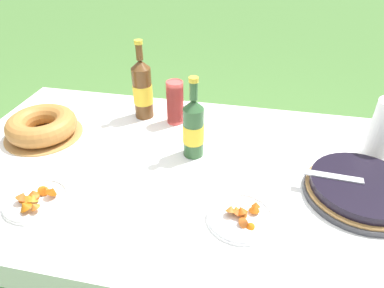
{
  "coord_description": "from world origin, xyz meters",
  "views": [
    {
      "loc": [
        0.26,
        -0.95,
        1.5
      ],
      "look_at": [
        0.05,
        0.06,
        0.8
      ],
      "focal_mm": 32.0,
      "sensor_mm": 36.0,
      "label": 1
    }
  ],
  "objects_px": {
    "bundt_cake": "(42,126)",
    "cider_bottle_amber": "(142,89)",
    "snack_plate_near": "(241,216)",
    "berry_tart": "(361,189)",
    "snack_plate_left": "(35,199)",
    "cup_stack": "(175,102)",
    "serving_knife": "(374,182)",
    "cider_bottle_green": "(193,128)"
  },
  "relations": [
    {
      "from": "bundt_cake",
      "to": "snack_plate_near",
      "type": "xyz_separation_m",
      "value": [
        0.83,
        -0.3,
        -0.03
      ]
    },
    {
      "from": "berry_tart",
      "to": "cider_bottle_amber",
      "type": "bearing_deg",
      "value": 156.85
    },
    {
      "from": "snack_plate_near",
      "to": "snack_plate_left",
      "type": "xyz_separation_m",
      "value": [
        -0.64,
        -0.06,
        0.0
      ]
    },
    {
      "from": "serving_knife",
      "to": "cup_stack",
      "type": "distance_m",
      "value": 0.8
    },
    {
      "from": "serving_knife",
      "to": "cup_stack",
      "type": "relative_size",
      "value": 1.99
    },
    {
      "from": "snack_plate_left",
      "to": "cup_stack",
      "type": "bearing_deg",
      "value": 61.88
    },
    {
      "from": "berry_tart",
      "to": "serving_knife",
      "type": "bearing_deg",
      "value": -3.57
    },
    {
      "from": "snack_plate_left",
      "to": "cider_bottle_green",
      "type": "bearing_deg",
      "value": 39.57
    },
    {
      "from": "cup_stack",
      "to": "cider_bottle_amber",
      "type": "distance_m",
      "value": 0.16
    },
    {
      "from": "serving_knife",
      "to": "bundt_cake",
      "type": "relative_size",
      "value": 1.22
    },
    {
      "from": "berry_tart",
      "to": "bundt_cake",
      "type": "height_order",
      "value": "bundt_cake"
    },
    {
      "from": "cup_stack",
      "to": "cider_bottle_amber",
      "type": "xyz_separation_m",
      "value": [
        -0.15,
        0.02,
        0.04
      ]
    },
    {
      "from": "berry_tart",
      "to": "cider_bottle_green",
      "type": "bearing_deg",
      "value": 168.38
    },
    {
      "from": "bundt_cake",
      "to": "cider_bottle_green",
      "type": "relative_size",
      "value": 0.99
    },
    {
      "from": "bundt_cake",
      "to": "cider_bottle_amber",
      "type": "bearing_deg",
      "value": 34.15
    },
    {
      "from": "cider_bottle_green",
      "to": "snack_plate_near",
      "type": "bearing_deg",
      "value": -55.43
    },
    {
      "from": "cup_stack",
      "to": "berry_tart",
      "type": "bearing_deg",
      "value": -25.94
    },
    {
      "from": "berry_tart",
      "to": "snack_plate_left",
      "type": "relative_size",
      "value": 1.75
    },
    {
      "from": "cider_bottle_green",
      "to": "cup_stack",
      "type": "bearing_deg",
      "value": 119.41
    },
    {
      "from": "bundt_cake",
      "to": "cup_stack",
      "type": "relative_size",
      "value": 1.63
    },
    {
      "from": "cider_bottle_amber",
      "to": "berry_tart",
      "type": "bearing_deg",
      "value": -23.15
    },
    {
      "from": "bundt_cake",
      "to": "cider_bottle_green",
      "type": "xyz_separation_m",
      "value": [
        0.63,
        -0.0,
        0.07
      ]
    },
    {
      "from": "berry_tart",
      "to": "bundt_cake",
      "type": "xyz_separation_m",
      "value": [
        -1.2,
        0.12,
        0.02
      ]
    },
    {
      "from": "serving_knife",
      "to": "cider_bottle_green",
      "type": "xyz_separation_m",
      "value": [
        -0.6,
        0.12,
        0.05
      ]
    },
    {
      "from": "cup_stack",
      "to": "snack_plate_near",
      "type": "distance_m",
      "value": 0.62
    },
    {
      "from": "berry_tart",
      "to": "snack_plate_left",
      "type": "height_order",
      "value": "same"
    },
    {
      "from": "serving_knife",
      "to": "snack_plate_near",
      "type": "bearing_deg",
      "value": 27.97
    },
    {
      "from": "serving_knife",
      "to": "cup_stack",
      "type": "bearing_deg",
      "value": -21.57
    },
    {
      "from": "bundt_cake",
      "to": "cider_bottle_amber",
      "type": "height_order",
      "value": "cider_bottle_amber"
    },
    {
      "from": "cider_bottle_amber",
      "to": "snack_plate_left",
      "type": "xyz_separation_m",
      "value": [
        -0.16,
        -0.6,
        -0.12
      ]
    },
    {
      "from": "bundt_cake",
      "to": "cider_bottle_amber",
      "type": "distance_m",
      "value": 0.44
    },
    {
      "from": "berry_tart",
      "to": "cup_stack",
      "type": "distance_m",
      "value": 0.78
    },
    {
      "from": "bundt_cake",
      "to": "cider_bottle_amber",
      "type": "relative_size",
      "value": 0.9
    },
    {
      "from": "cup_stack",
      "to": "cider_bottle_green",
      "type": "relative_size",
      "value": 0.61
    },
    {
      "from": "serving_knife",
      "to": "bundt_cake",
      "type": "xyz_separation_m",
      "value": [
        -1.23,
        0.12,
        -0.02
      ]
    },
    {
      "from": "snack_plate_near",
      "to": "snack_plate_left",
      "type": "relative_size",
      "value": 1.02
    },
    {
      "from": "serving_knife",
      "to": "snack_plate_near",
      "type": "relative_size",
      "value": 1.83
    },
    {
      "from": "cup_stack",
      "to": "snack_plate_near",
      "type": "bearing_deg",
      "value": -57.56
    },
    {
      "from": "serving_knife",
      "to": "snack_plate_left",
      "type": "height_order",
      "value": "serving_knife"
    },
    {
      "from": "cup_stack",
      "to": "cider_bottle_green",
      "type": "height_order",
      "value": "cider_bottle_green"
    },
    {
      "from": "cider_bottle_amber",
      "to": "snack_plate_near",
      "type": "distance_m",
      "value": 0.73
    },
    {
      "from": "serving_knife",
      "to": "cider_bottle_amber",
      "type": "xyz_separation_m",
      "value": [
        -0.87,
        0.36,
        0.07
      ]
    }
  ]
}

